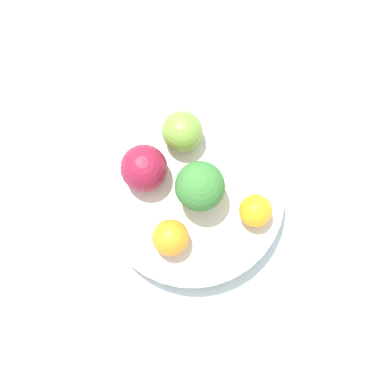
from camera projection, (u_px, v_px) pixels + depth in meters
ground_plane at (192, 202)px, 0.64m from camera, size 6.00×6.00×0.00m
table_surface at (192, 201)px, 0.63m from camera, size 1.20×1.20×0.02m
bowl at (192, 197)px, 0.61m from camera, size 0.21×0.21×0.03m
broccoli at (200, 188)px, 0.56m from camera, size 0.05×0.05×0.06m
apple_red at (144, 168)px, 0.57m from camera, size 0.05×0.05×0.05m
apple_green at (182, 132)px, 0.58m from camera, size 0.05×0.05×0.05m
orange_front at (170, 238)px, 0.56m from camera, size 0.04×0.04×0.04m
orange_back at (256, 211)px, 0.57m from camera, size 0.04×0.04×0.04m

